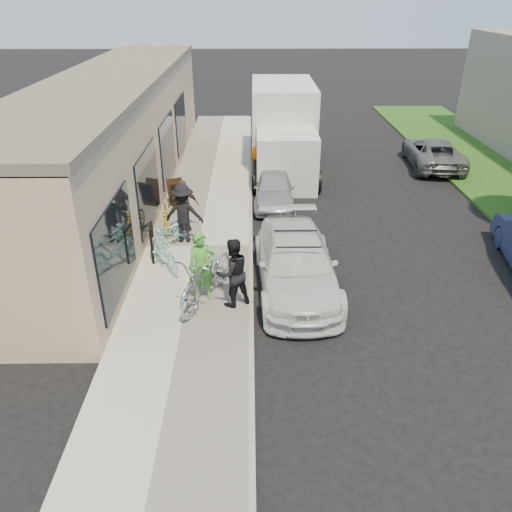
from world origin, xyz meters
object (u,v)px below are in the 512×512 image
object	(u,v)px
sedan_white	(296,263)
tandem_bike	(207,276)
sedan_silver	(274,188)
far_car_gray	(433,153)
woman_rider	(202,267)
cruiser_bike_c	(166,220)
cruiser_bike_a	(164,250)
sandwich_board	(177,193)
bike_rack	(152,239)
man_standing	(233,273)
cruiser_bike_b	(172,233)
bystander_b	(183,205)
bystander_a	(183,213)
moving_truck	(283,132)

from	to	relation	value
sedan_white	tandem_bike	xyz separation A→B (m)	(-2.17, -0.80, 0.11)
sedan_silver	far_car_gray	size ratio (longest dim) A/B	0.78
woman_rider	cruiser_bike_c	world-z (taller)	woman_rider
far_car_gray	sedan_silver	bearing A→B (deg)	35.89
cruiser_bike_a	sandwich_board	bearing A→B (deg)	59.94
bike_rack	woman_rider	xyz separation A→B (m)	(1.55, -2.07, 0.27)
sedan_silver	tandem_bike	distance (m)	6.73
sandwich_board	cruiser_bike_a	size ratio (longest dim) A/B	0.51
cruiser_bike_a	man_standing	bearing A→B (deg)	-76.18
cruiser_bike_b	tandem_bike	bearing A→B (deg)	-39.85
sedan_white	cruiser_bike_b	bearing A→B (deg)	147.32
woman_rider	cruiser_bike_b	size ratio (longest dim) A/B	1.09
man_standing	cruiser_bike_b	world-z (taller)	man_standing
tandem_bike	man_standing	distance (m)	0.67
cruiser_bike_b	bystander_b	distance (m)	1.26
sandwich_board	sedan_white	size ratio (longest dim) A/B	0.18
tandem_bike	bystander_b	bearing A→B (deg)	127.37
far_car_gray	bystander_a	bearing A→B (deg)	42.26
far_car_gray	moving_truck	bearing A→B (deg)	3.62
bike_rack	woman_rider	world-z (taller)	woman_rider
man_standing	cruiser_bike_b	xyz separation A→B (m)	(-1.86, 3.02, -0.43)
moving_truck	cruiser_bike_b	bearing A→B (deg)	-114.19
man_standing	tandem_bike	bearing A→B (deg)	-45.88
bike_rack	moving_truck	xyz separation A→B (m)	(4.10, 8.69, 0.74)
bike_rack	moving_truck	distance (m)	9.64
cruiser_bike_b	bike_rack	bearing A→B (deg)	-94.50
cruiser_bike_b	woman_rider	bearing A→B (deg)	-41.65
bike_rack	cruiser_bike_a	distance (m)	0.67
cruiser_bike_c	far_car_gray	bearing A→B (deg)	27.24
bike_rack	cruiser_bike_a	bearing A→B (deg)	-53.38
sandwich_board	bystander_b	size ratio (longest dim) A/B	0.55
woman_rider	bystander_b	bearing A→B (deg)	85.78
sedan_silver	woman_rider	distance (m)	6.73
moving_truck	bystander_a	bearing A→B (deg)	-113.24
bike_rack	man_standing	size ratio (longest dim) A/B	0.59
sedan_white	far_car_gray	world-z (taller)	sedan_white
sedan_silver	woman_rider	world-z (taller)	woman_rider
cruiser_bike_a	bystander_b	world-z (taller)	bystander_b
sandwich_board	bystander_b	bearing A→B (deg)	-98.86
sedan_silver	cruiser_bike_c	size ratio (longest dim) A/B	1.96
moving_truck	cruiser_bike_c	size ratio (longest dim) A/B	3.94
bike_rack	bystander_a	world-z (taller)	bystander_a
tandem_bike	cruiser_bike_b	bearing A→B (deg)	136.88
tandem_bike	woman_rider	xyz separation A→B (m)	(-0.12, 0.04, 0.22)
sandwich_board	cruiser_bike_b	xyz separation A→B (m)	(0.25, -3.18, -0.03)
bystander_a	sandwich_board	bearing A→B (deg)	-78.08
bike_rack	man_standing	bearing A→B (deg)	-45.29
far_car_gray	tandem_bike	world-z (taller)	tandem_bike
sedan_silver	bystander_b	size ratio (longest dim) A/B	2.13
far_car_gray	woman_rider	world-z (taller)	woman_rider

